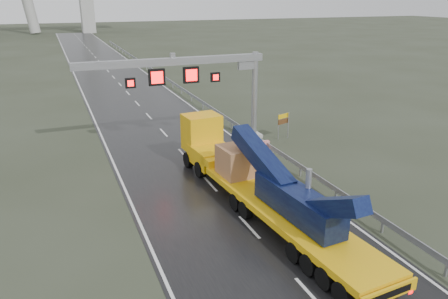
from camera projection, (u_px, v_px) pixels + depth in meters
name	position (u px, v px, depth m)	size (l,w,h in m)	color
ground	(287.00, 269.00, 19.39)	(400.00, 400.00, 0.00)	#2D3223
road	(128.00, 93.00, 54.42)	(11.00, 200.00, 0.02)	black
guardrail	(200.00, 100.00, 47.56)	(0.20, 140.00, 1.40)	#92969B
sign_gantry	(200.00, 75.00, 34.02)	(14.90, 1.20, 7.42)	#A5A6A1
heavy_haul_truck	(248.00, 173.00, 25.46)	(4.21, 18.85, 4.39)	#EEAB0D
exit_sign_pair	(284.00, 121.00, 36.58)	(1.24, 0.48, 2.23)	gray
striped_barrier	(265.00, 147.00, 33.59)	(0.58, 0.31, 0.98)	red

